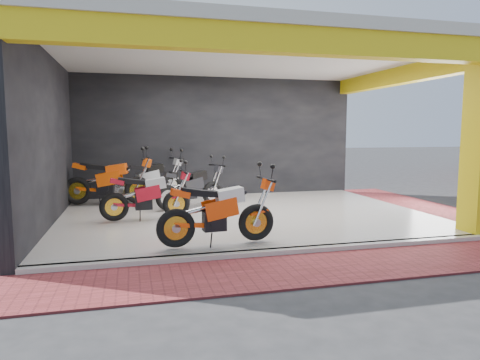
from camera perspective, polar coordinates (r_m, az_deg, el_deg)
The scene contains 15 objects.
ground at distance 7.87m, azimuth 4.35°, elevation -7.82°, with size 80.00×80.00×0.00m, color #2D2D30.
showroom_floor at distance 9.73m, azimuth 0.58°, elevation -4.74°, with size 8.00×6.00×0.10m, color silver.
showroom_ceiling at distance 9.69m, azimuth 0.61°, elevation 16.33°, with size 8.40×6.40×0.20m, color beige.
back_wall at distance 12.57m, azimuth -3.05°, elevation 5.58°, with size 8.20×0.20×3.50m, color black.
left_wall at distance 9.38m, azimuth -24.50°, elevation 4.72°, with size 0.20×6.20×3.50m, color black.
header_beam_front at distance 6.83m, azimuth 7.41°, elevation 17.90°, with size 8.40×0.30×0.40m, color yellow.
header_beam_right at distance 11.34m, azimuth 21.08°, elevation 12.93°, with size 0.30×6.40×0.40m, color yellow.
floor_kerb at distance 6.93m, azimuth 7.08°, elevation -9.40°, with size 8.00×0.20×0.10m, color silver.
paver_front at distance 6.26m, azimuth 9.72°, elevation -11.54°, with size 9.00×1.40×0.03m, color maroon.
paver_right at distance 11.89m, azimuth 23.59°, elevation -3.40°, with size 1.40×7.00×0.03m, color maroon.
moto_hero at distance 7.12m, azimuth 2.17°, elevation -3.29°, with size 2.08×0.77×1.27m, color #FD450A, non-canonical shape.
moto_row_a at distance 9.15m, azimuth -8.51°, elevation -1.40°, with size 1.96×0.73×1.20m, color #AD1223, non-canonical shape.
moto_row_b at distance 10.71m, azimuth -3.72°, elevation -0.20°, with size 1.97×0.73×1.20m, color black, non-canonical shape.
moto_row_c at distance 11.02m, azimuth -13.47°, elevation 0.38°, with size 2.31×0.86×1.41m, color #EE4F0A, non-canonical shape.
moto_row_d at distance 11.83m, azimuth -9.23°, elevation 0.69°, with size 2.19×0.81×1.34m, color #95989C, non-canonical shape.
Camera 1 is at (-2.45, -7.23, 1.94)m, focal length 32.00 mm.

